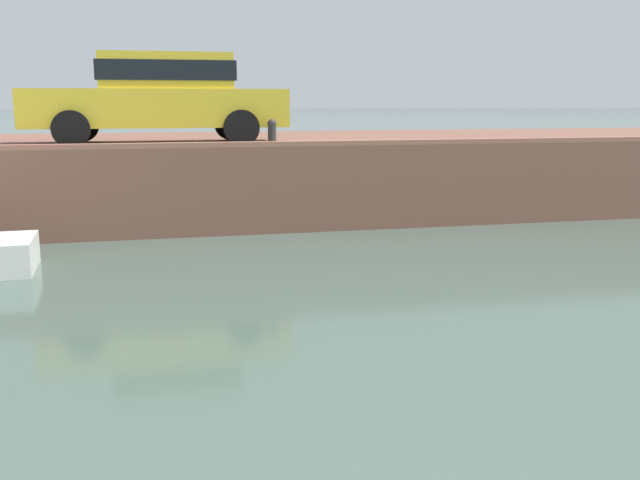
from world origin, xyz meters
TOP-DOWN VIEW (x-y plane):
  - ground_plane at (0.00, 5.28)m, footprint 400.00×400.00m
  - far_quay_wall at (0.00, 13.55)m, footprint 60.00×6.00m
  - far_wall_coping at (0.00, 10.67)m, footprint 60.00×0.24m
  - car_left_inner_yellow at (-0.57, 11.86)m, footprint 4.40×2.01m
  - mooring_bollard_east at (1.21, 10.80)m, footprint 0.15×0.15m

SIDE VIEW (x-z plane):
  - ground_plane at x=0.00m, z-range 0.00..0.00m
  - far_quay_wall at x=0.00m, z-range 0.00..1.47m
  - far_wall_coping at x=0.00m, z-range 1.47..1.55m
  - mooring_bollard_east at x=1.21m, z-range 1.48..1.93m
  - car_left_inner_yellow at x=-0.57m, z-range 1.54..3.08m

